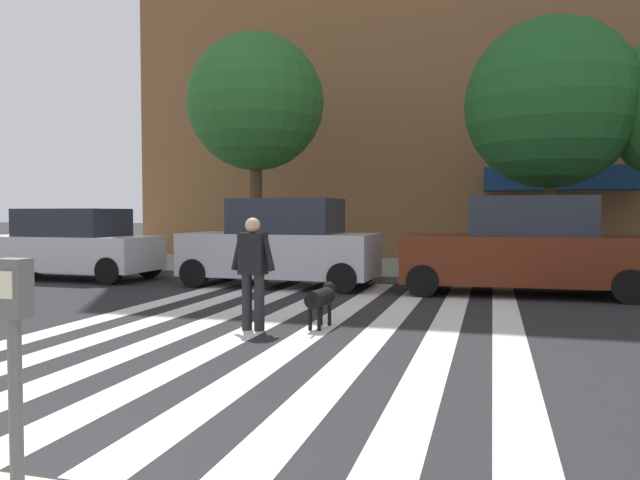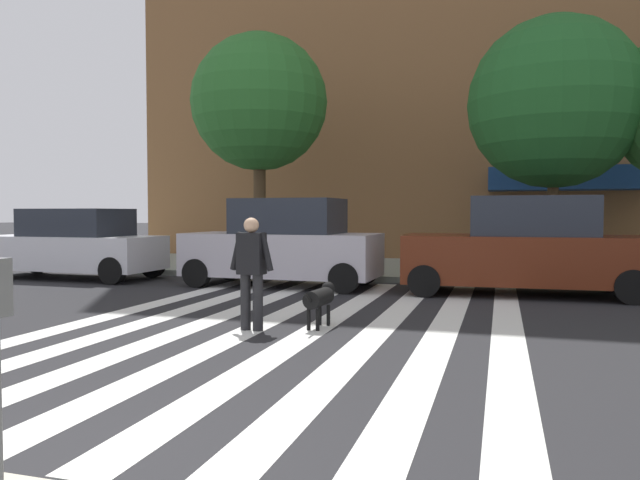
% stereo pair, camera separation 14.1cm
% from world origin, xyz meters
% --- Properties ---
extents(ground_plane, '(160.00, 160.00, 0.00)m').
position_xyz_m(ground_plane, '(0.00, 5.83, 0.00)').
color(ground_plane, '#232326').
extents(sidewalk_far, '(80.00, 6.00, 0.15)m').
position_xyz_m(sidewalk_far, '(0.00, 14.67, 0.07)').
color(sidewalk_far, gray).
rests_on(sidewalk_far, ground_plane).
extents(crosswalk_stripes, '(6.75, 11.07, 0.01)m').
position_xyz_m(crosswalk_stripes, '(-0.15, 5.83, 0.00)').
color(crosswalk_stripes, silver).
rests_on(crosswalk_stripes, ground_plane).
extents(parking_meter_second_along, '(0.14, 0.11, 1.36)m').
position_xyz_m(parking_meter_second_along, '(0.73, -0.74, 1.03)').
color(parking_meter_second_along, '#515456').
rests_on(parking_meter_second_along, sidewalk_near).
extents(parked_car_near_curb, '(4.76, 2.00, 1.81)m').
position_xyz_m(parked_car_near_curb, '(-7.79, 10.33, 0.87)').
color(parked_car_near_curb, silver).
rests_on(parked_car_near_curb, ground_plane).
extents(parked_car_behind_first, '(4.53, 2.02, 2.04)m').
position_xyz_m(parked_car_behind_first, '(-1.96, 10.33, 0.97)').
color(parked_car_behind_first, '#B8B2BF').
rests_on(parked_car_behind_first, ground_plane).
extents(parked_car_third_in_line, '(4.85, 2.07, 2.05)m').
position_xyz_m(parked_car_third_in_line, '(3.35, 10.33, 0.97)').
color(parked_car_third_in_line, '#5C2311').
rests_on(parked_car_third_in_line, ground_plane).
extents(street_tree_nearest, '(3.91, 3.91, 6.68)m').
position_xyz_m(street_tree_nearest, '(-3.82, 13.41, 4.86)').
color(street_tree_nearest, '#4C3823').
rests_on(street_tree_nearest, sidewalk_far).
extents(street_tree_middle, '(4.03, 4.03, 6.17)m').
position_xyz_m(street_tree_middle, '(4.06, 12.50, 4.29)').
color(street_tree_middle, '#4C3823').
rests_on(street_tree_middle, sidewalk_far).
extents(pedestrian_dog_walker, '(0.71, 0.27, 1.64)m').
position_xyz_m(pedestrian_dog_walker, '(-0.57, 5.21, 0.93)').
color(pedestrian_dog_walker, black).
rests_on(pedestrian_dog_walker, ground_plane).
extents(dog_on_leash, '(0.31, 1.02, 0.65)m').
position_xyz_m(dog_on_leash, '(0.32, 5.71, 0.44)').
color(dog_on_leash, black).
rests_on(dog_on_leash, ground_plane).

